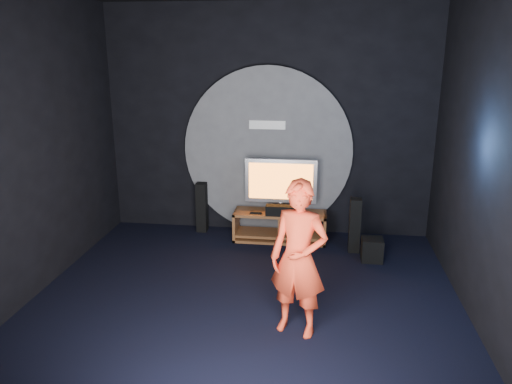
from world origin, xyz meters
The scene contains 14 objects.
floor centered at (0.00, 0.00, 0.00)m, with size 5.00×5.00×0.00m, color black.
back_wall centered at (0.00, 2.50, 1.75)m, with size 5.00×0.04×3.50m, color black.
front_wall centered at (0.00, -2.50, 1.75)m, with size 5.00×0.04×3.50m, color black.
left_wall centered at (-2.50, 0.00, 1.75)m, with size 0.04×5.00×3.50m, color black.
right_wall centered at (2.50, 0.00, 1.75)m, with size 0.04×5.00×3.50m, color black.
wall_disc_panel centered at (0.00, 2.44, 1.30)m, with size 2.60×0.11×2.60m.
media_console centered at (0.25, 2.05, 0.19)m, with size 1.39×0.45×0.45m.
tv centered at (0.24, 2.12, 0.89)m, with size 1.07×0.22×0.80m.
center_speaker centered at (0.24, 1.91, 0.53)m, with size 0.40×0.15×0.15m, color black.
remote centered at (-0.11, 1.93, 0.46)m, with size 0.18×0.05×0.02m, color black.
tower_speaker_left centered at (-1.03, 2.29, 0.40)m, with size 0.16×0.18×0.79m, color black.
tower_speaker_right centered at (1.34, 1.76, 0.40)m, with size 0.16×0.18×0.79m, color black.
subwoofer centered at (1.57, 1.46, 0.16)m, with size 0.29×0.29×0.32m, color black.
player centered at (0.63, -0.47, 0.82)m, with size 0.59×0.39×1.63m, color #ED3D20.
Camera 1 is at (0.81, -5.09, 2.86)m, focal length 35.00 mm.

